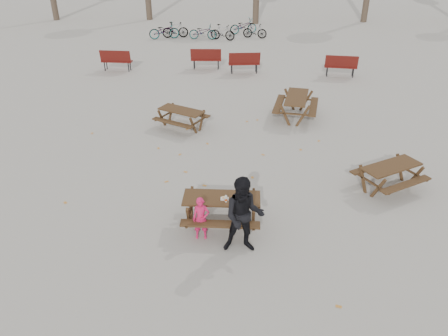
# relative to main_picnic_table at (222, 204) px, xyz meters

# --- Properties ---
(ground) EXTENTS (80.00, 80.00, 0.00)m
(ground) POSITION_rel_main_picnic_table_xyz_m (0.00, 0.00, -0.59)
(ground) COLOR gray
(ground) RESTS_ON ground
(main_picnic_table) EXTENTS (1.80, 1.45, 0.78)m
(main_picnic_table) POSITION_rel_main_picnic_table_xyz_m (0.00, 0.00, 0.00)
(main_picnic_table) COLOR #321D12
(main_picnic_table) RESTS_ON ground
(food_tray) EXTENTS (0.18, 0.11, 0.03)m
(food_tray) POSITION_rel_main_picnic_table_xyz_m (0.07, -0.08, 0.21)
(food_tray) COLOR silver
(food_tray) RESTS_ON main_picnic_table
(bread_roll) EXTENTS (0.14, 0.06, 0.05)m
(bread_roll) POSITION_rel_main_picnic_table_xyz_m (0.07, -0.08, 0.25)
(bread_roll) COLOR tan
(bread_roll) RESTS_ON food_tray
(soda_bottle) EXTENTS (0.07, 0.07, 0.17)m
(soda_bottle) POSITION_rel_main_picnic_table_xyz_m (0.11, -0.17, 0.26)
(soda_bottle) COLOR silver
(soda_bottle) RESTS_ON main_picnic_table
(child) EXTENTS (0.41, 0.29, 1.06)m
(child) POSITION_rel_main_picnic_table_xyz_m (-0.44, -0.52, -0.06)
(child) COLOR #DB1B54
(child) RESTS_ON ground
(adult) EXTENTS (0.90, 0.72, 1.81)m
(adult) POSITION_rel_main_picnic_table_xyz_m (0.53, -0.89, 0.32)
(adult) COLOR black
(adult) RESTS_ON ground
(picnic_table_east) EXTENTS (2.11, 2.00, 0.71)m
(picnic_table_east) POSITION_rel_main_picnic_table_xyz_m (4.44, 1.90, -0.23)
(picnic_table_east) COLOR #321D12
(picnic_table_east) RESTS_ON ground
(picnic_table_north) EXTENTS (2.02, 1.88, 0.69)m
(picnic_table_north) POSITION_rel_main_picnic_table_xyz_m (-1.75, 5.61, -0.24)
(picnic_table_north) COLOR #321D12
(picnic_table_north) RESTS_ON ground
(picnic_table_far) EXTENTS (1.86, 2.16, 0.82)m
(picnic_table_far) POSITION_rel_main_picnic_table_xyz_m (2.35, 6.82, -0.17)
(picnic_table_far) COLOR #321D12
(picnic_table_far) RESTS_ON ground
(park_bench_row) EXTENTS (12.39, 1.49, 1.03)m
(park_bench_row) POSITION_rel_main_picnic_table_xyz_m (-0.55, 12.43, -0.07)
(park_bench_row) COLOR maroon
(park_bench_row) RESTS_ON ground
(bicycle_row) EXTENTS (7.47, 2.98, 0.99)m
(bicycle_row) POSITION_rel_main_picnic_table_xyz_m (-2.09, 19.73, -0.11)
(bicycle_row) COLOR black
(bicycle_row) RESTS_ON ground
(fallen_leaves) EXTENTS (11.00, 11.00, 0.01)m
(fallen_leaves) POSITION_rel_main_picnic_table_xyz_m (0.50, 2.50, -0.58)
(fallen_leaves) COLOR #C57E2F
(fallen_leaves) RESTS_ON ground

